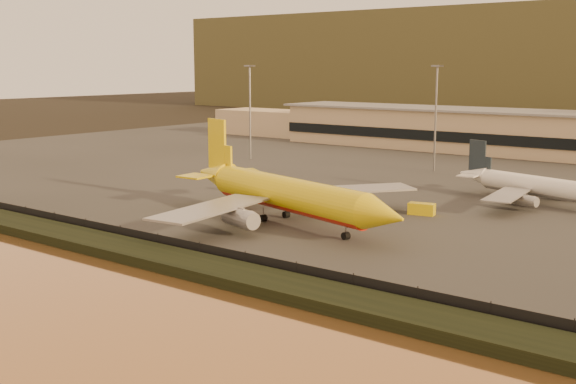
{
  "coord_description": "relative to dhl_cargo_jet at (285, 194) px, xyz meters",
  "views": [
    {
      "loc": [
        67.6,
        -79.15,
        25.47
      ],
      "look_at": [
        -2.46,
        12.0,
        5.28
      ],
      "focal_mm": 45.0,
      "sensor_mm": 36.0,
      "label": 1
    }
  ],
  "objects": [
    {
      "name": "terminal_building",
      "position": [
        -11.64,
        113.77,
        1.36
      ],
      "size": [
        202.0,
        25.0,
        12.6
      ],
      "color": "tan",
      "rests_on": "tarmac"
    },
    {
      "name": "perimeter_fence",
      "position": [
        2.88,
        -24.78,
        -3.59
      ],
      "size": [
        300.0,
        0.05,
        2.2
      ],
      "primitive_type": "cube",
      "color": "black",
      "rests_on": "tarmac"
    },
    {
      "name": "dhl_cargo_jet",
      "position": [
        0.0,
        0.0,
        0.0
      ],
      "size": [
        51.9,
        49.74,
        15.7
      ],
      "rotation": [
        0.0,
        0.0,
        -0.26
      ],
      "color": "#DCC20B",
      "rests_on": "tarmac"
    },
    {
      "name": "apron_light_masts",
      "position": [
        17.88,
        63.22,
        10.81
      ],
      "size": [
        152.2,
        12.2,
        25.4
      ],
      "color": "slate",
      "rests_on": "tarmac"
    },
    {
      "name": "embankment",
      "position": [
        2.88,
        -28.78,
        -4.19
      ],
      "size": [
        320.0,
        7.0,
        1.4
      ],
      "primitive_type": "cube",
      "color": "black",
      "rests_on": "ground"
    },
    {
      "name": "tarmac",
      "position": [
        2.88,
        83.22,
        -4.79
      ],
      "size": [
        320.0,
        220.0,
        0.2
      ],
      "primitive_type": "cube",
      "color": "#2D2D2D",
      "rests_on": "ground"
    },
    {
      "name": "ground",
      "position": [
        2.88,
        -11.78,
        -4.89
      ],
      "size": [
        900.0,
        900.0,
        0.0
      ],
      "primitive_type": "plane",
      "color": "black",
      "rests_on": "ground"
    },
    {
      "name": "white_narrowbody_jet",
      "position": [
        27.49,
        41.44,
        -1.5
      ],
      "size": [
        36.59,
        34.94,
        10.67
      ],
      "rotation": [
        0.0,
        0.0,
        -0.27
      ],
      "color": "white",
      "rests_on": "tarmac"
    },
    {
      "name": "gse_vehicle_yellow",
      "position": [
        14.73,
        19.27,
        -3.68
      ],
      "size": [
        4.8,
        2.92,
        2.01
      ],
      "primitive_type": "cube",
      "rotation": [
        0.0,
        0.0,
        0.22
      ],
      "color": "#DCC20B",
      "rests_on": "tarmac"
    },
    {
      "name": "gse_vehicle_white",
      "position": [
        -27.05,
        17.16,
        -3.86
      ],
      "size": [
        3.69,
        1.68,
        1.65
      ],
      "primitive_type": "cube",
      "rotation": [
        0.0,
        0.0,
        -0.01
      ],
      "color": "white",
      "rests_on": "tarmac"
    }
  ]
}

